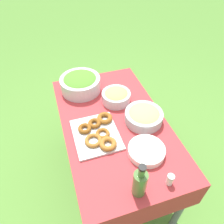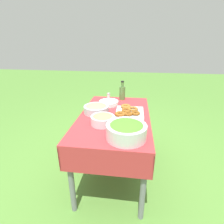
# 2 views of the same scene
# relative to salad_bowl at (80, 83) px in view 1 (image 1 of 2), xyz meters

# --- Properties ---
(ground_plane) EXTENTS (14.00, 14.00, 0.00)m
(ground_plane) POSITION_rel_salad_bowl_xyz_m (-0.45, -0.15, -0.82)
(ground_plane) COLOR #568C38
(picnic_table) EXTENTS (1.27, 0.74, 0.75)m
(picnic_table) POSITION_rel_salad_bowl_xyz_m (-0.45, -0.15, -0.19)
(picnic_table) COLOR #B73338
(picnic_table) RESTS_ON ground_plane
(salad_bowl) EXTENTS (0.33, 0.33, 0.14)m
(salad_bowl) POSITION_rel_salad_bowl_xyz_m (0.00, 0.00, 0.00)
(salad_bowl) COLOR silver
(salad_bowl) RESTS_ON picnic_table
(pasta_bowl) EXTENTS (0.27, 0.27, 0.10)m
(pasta_bowl) POSITION_rel_salad_bowl_xyz_m (-0.49, -0.36, -0.02)
(pasta_bowl) COLOR #B2B7BC
(pasta_bowl) RESTS_ON picnic_table
(donut_platter) EXTENTS (0.37, 0.32, 0.05)m
(donut_platter) POSITION_rel_salad_bowl_xyz_m (-0.52, -0.00, -0.05)
(donut_platter) COLOR silver
(donut_platter) RESTS_ON picnic_table
(plate_stack) EXTENTS (0.24, 0.24, 0.05)m
(plate_stack) POSITION_rel_salad_bowl_xyz_m (-0.77, -0.26, -0.05)
(plate_stack) COLOR white
(plate_stack) RESTS_ON picnic_table
(olive_oil_bottle) EXTENTS (0.08, 0.08, 0.25)m
(olive_oil_bottle) POSITION_rel_salad_bowl_xyz_m (-0.99, -0.11, 0.02)
(olive_oil_bottle) COLOR #4C7238
(olive_oil_bottle) RESTS_ON picnic_table
(bread_bowl) EXTENTS (0.23, 0.23, 0.10)m
(bread_bowl) POSITION_rel_salad_bowl_xyz_m (-0.23, -0.24, -0.02)
(bread_bowl) COLOR silver
(bread_bowl) RESTS_ON picnic_table
(salt_shaker) EXTENTS (0.04, 0.04, 0.08)m
(salt_shaker) POSITION_rel_salad_bowl_xyz_m (-1.00, -0.30, -0.03)
(salt_shaker) COLOR white
(salt_shaker) RESTS_ON picnic_table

